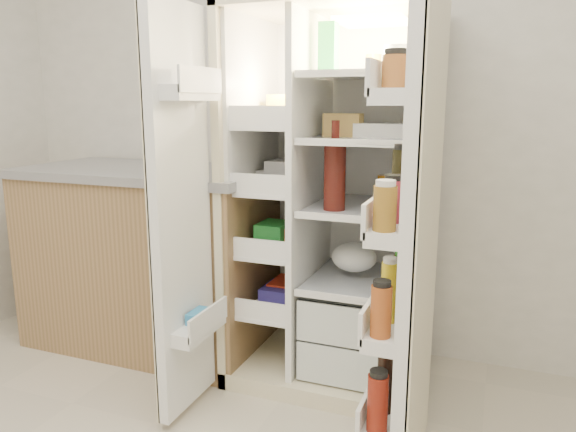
% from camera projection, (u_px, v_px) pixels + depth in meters
% --- Properties ---
extents(wall_back, '(4.00, 0.02, 2.70)m').
position_uv_depth(wall_back, '(331.00, 105.00, 2.94)').
color(wall_back, silver).
rests_on(wall_back, floor).
extents(refrigerator, '(0.92, 0.70, 1.80)m').
position_uv_depth(refrigerator, '(339.00, 230.00, 2.69)').
color(refrigerator, beige).
rests_on(refrigerator, floor).
extents(freezer_door, '(0.15, 0.40, 1.72)m').
position_uv_depth(freezer_door, '(182.00, 217.00, 2.29)').
color(freezer_door, white).
rests_on(freezer_door, floor).
extents(fridge_door, '(0.17, 0.58, 1.72)m').
position_uv_depth(fridge_door, '(414.00, 248.00, 1.86)').
color(fridge_door, white).
rests_on(fridge_door, floor).
extents(kitchen_counter, '(1.39, 0.74, 1.01)m').
position_uv_depth(kitchen_counter, '(151.00, 256.00, 3.08)').
color(kitchen_counter, '#97734B').
rests_on(kitchen_counter, floor).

